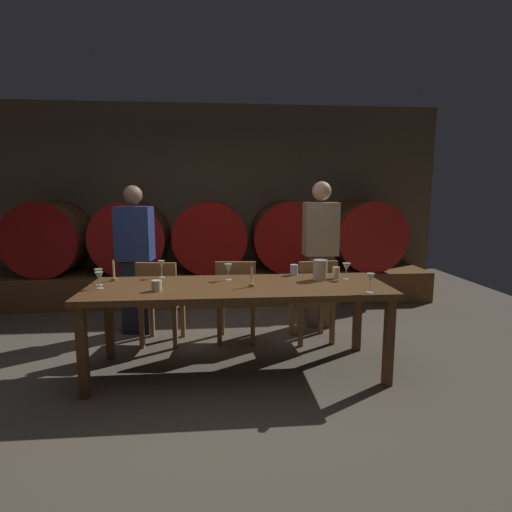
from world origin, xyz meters
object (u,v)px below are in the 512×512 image
object	(u,v)px
guest_right	(320,253)
wine_barrel_far_right	(365,235)
chair_left	(160,299)
chair_right	(314,297)
wine_glass_far_left	(98,274)
candle_right	(252,281)
wine_barrel_left	(132,237)
wine_barrel_right	(287,236)
chair_center	(236,297)
wine_glass_center_right	(228,269)
dining_table	(238,293)
wine_glass_far_right	(371,279)
wine_glass_center_left	(161,265)
cup_center	(294,270)
guest_left	(136,259)
candle_left	(114,275)
cup_right	(336,273)
pitcher	(320,270)
cup_left	(157,286)
wine_barrel_far_left	(49,238)
wine_glass_left	(99,277)
wine_glass_right	(347,267)
wine_barrel_center	(210,237)

from	to	relation	value
guest_right	wine_barrel_far_right	bearing A→B (deg)	-127.70
chair_left	chair_right	world-z (taller)	same
wine_glass_far_left	candle_right	bearing A→B (deg)	-7.43
wine_barrel_left	wine_barrel_right	bearing A→B (deg)	0.00
chair_center	wine_glass_center_right	bearing A→B (deg)	84.20
dining_table	candle_right	distance (m)	0.18
candle_right	wine_glass_far_right	distance (m)	0.96
wine_barrel_far_right	wine_glass_center_left	bearing A→B (deg)	-142.53
wine_glass_center_left	wine_glass_center_right	distance (m)	0.64
wine_barrel_far_right	candle_right	xyz separation A→B (m)	(-1.88, -2.50, -0.11)
wine_glass_far_left	cup_center	size ratio (longest dim) A/B	1.39
wine_barrel_right	guest_left	xyz separation A→B (m)	(-1.90, -1.32, -0.10)
candle_left	cup_right	world-z (taller)	candle_left
pitcher	wine_glass_far_right	bearing A→B (deg)	-61.60
chair_center	cup_right	bearing A→B (deg)	156.42
wine_barrel_right	guest_right	bearing A→B (deg)	-82.01
wine_glass_center_left	pitcher	bearing A→B (deg)	-9.03
cup_left	candle_left	bearing A→B (deg)	135.97
candle_right	wine_glass_far_right	xyz separation A→B (m)	(0.91, -0.29, 0.06)
wine_barrel_far_left	wine_glass_left	world-z (taller)	wine_barrel_far_left
chair_left	wine_glass_center_right	xyz separation A→B (m)	(0.69, -0.49, 0.39)
wine_glass_center_right	dining_table	bearing A→B (deg)	-68.98
wine_barrel_right	candle_right	size ratio (longest dim) A/B	5.47
wine_barrel_left	wine_glass_left	world-z (taller)	wine_barrel_left
guest_left	wine_glass_right	xyz separation A→B (m)	(2.07, -0.98, 0.05)
wine_barrel_left	wine_glass_center_left	xyz separation A→B (m)	(0.69, -2.06, -0.04)
dining_table	chair_center	bearing A→B (deg)	89.10
wine_barrel_left	wine_barrel_center	bearing A→B (deg)	0.00
wine_glass_left	guest_right	bearing A→B (deg)	28.85
wine_glass_center_right	candle_left	bearing A→B (deg)	176.46
wine_barrel_right	wine_glass_center_left	distance (m)	2.56
dining_table	wine_glass_center_left	bearing A→B (deg)	151.80
dining_table	cup_center	bearing A→B (deg)	34.01
wine_glass_far_right	wine_glass_center_left	bearing A→B (deg)	156.76
wine_barrel_center	cup_left	xyz separation A→B (m)	(-0.38, -2.59, -0.11)
cup_left	cup_center	world-z (taller)	cup_center
guest_left	wine_glass_far_left	bearing A→B (deg)	91.23
candle_left	wine_glass_center_right	size ratio (longest dim) A/B	1.33
wine_barrel_far_left	chair_center	size ratio (longest dim) A/B	1.15
wine_barrel_left	chair_left	bearing A→B (deg)	-70.29
dining_table	wine_glass_far_right	size ratio (longest dim) A/B	16.37
cup_center	wine_barrel_far_right	bearing A→B (deg)	55.02
chair_right	wine_glass_far_right	size ratio (longest dim) A/B	5.65
wine_glass_right	cup_right	xyz separation A→B (m)	(-0.08, 0.05, -0.06)
wine_barrel_far_right	wine_glass_right	xyz separation A→B (m)	(-1.00, -2.29, -0.05)
wine_barrel_left	cup_right	distance (m)	3.21
cup_left	cup_center	bearing A→B (deg)	23.52
guest_left	wine_glass_far_left	size ratio (longest dim) A/B	11.50
wine_barrel_right	chair_center	xyz separation A→B (m)	(-0.81, -1.76, -0.44)
wine_barrel_left	cup_center	distance (m)	2.83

